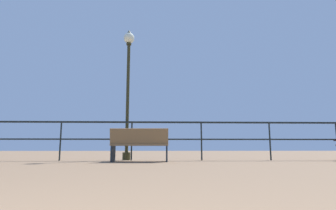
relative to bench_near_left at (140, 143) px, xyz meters
The scene contains 3 objects.
pier_railing 0.86m from the bench_near_left, 110.75° to the left, with size 20.17×0.05×1.11m.
bench_near_left is the anchor object (origin of this frame).
lamppost_center 2.39m from the bench_near_left, 113.18° to the left, with size 0.34×0.34×4.05m.
Camera 1 is at (0.74, -0.01, 0.37)m, focal length 29.49 mm.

